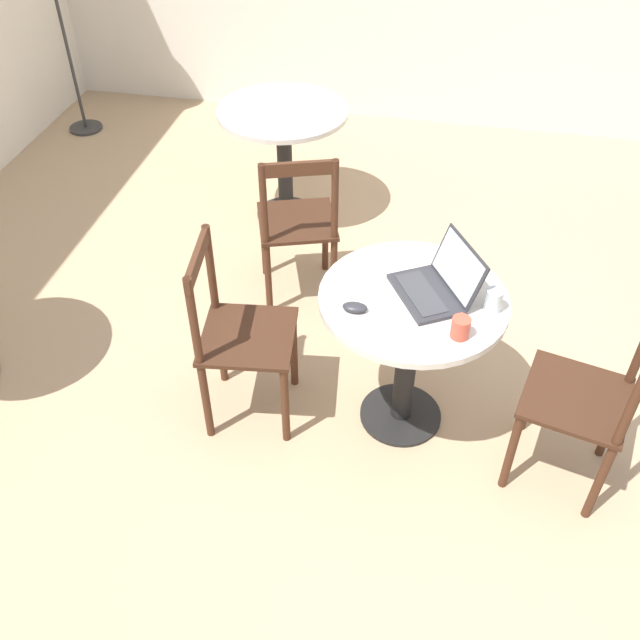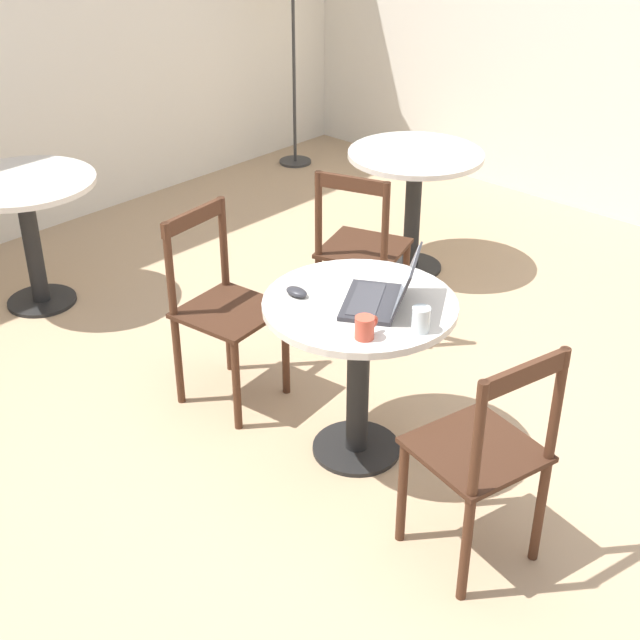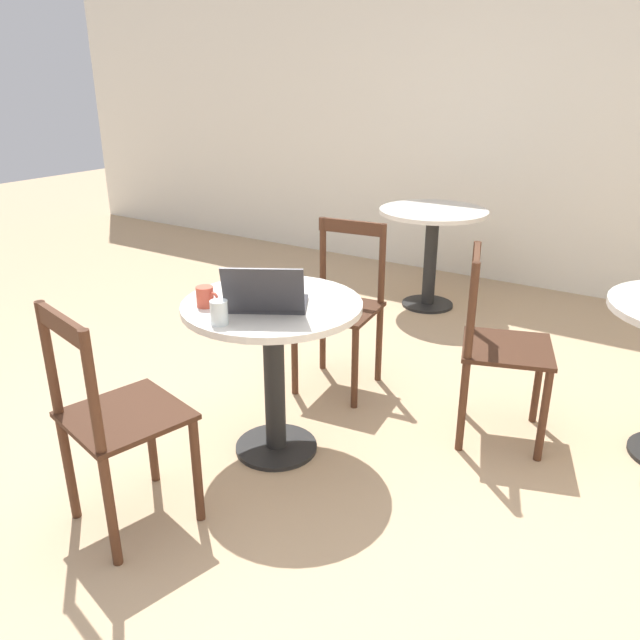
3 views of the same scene
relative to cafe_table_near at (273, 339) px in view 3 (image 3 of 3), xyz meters
The scene contains 11 objects.
ground_plane 0.59m from the cafe_table_near, 125.20° to the right, with size 16.00×16.00×0.00m, color tan.
wall_back 3.18m from the cafe_table_near, 92.05° to the left, with size 9.40×0.06×2.70m.
cafe_table_near is the anchor object (origin of this frame).
cafe_table_far 2.17m from the cafe_table_near, 95.10° to the left, with size 0.77×0.77×0.73m.
chair_near_front 0.75m from the cafe_table_near, 103.76° to the right, with size 0.48×0.48×0.90m.
chair_near_back 0.74m from the cafe_table_near, 97.05° to the left, with size 0.44×0.44×0.90m.
chair_mid_left 1.03m from the cafe_table_near, 40.22° to the left, with size 0.51×0.51×0.90m.
laptop 0.23m from the cafe_table_near, 66.79° to the right, with size 0.42×0.40×0.21m.
mouse 0.31m from the cafe_table_near, 121.18° to the left, with size 0.06×0.10×0.03m.
mug 0.35m from the cafe_table_near, 135.67° to the right, with size 0.11×0.07×0.09m.
drinking_glass 0.38m from the cafe_table_near, 93.55° to the right, with size 0.07×0.07×0.10m.
Camera 3 is at (1.62, -1.82, 1.63)m, focal length 35.00 mm.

